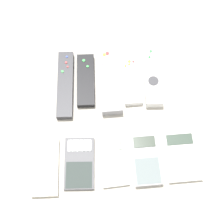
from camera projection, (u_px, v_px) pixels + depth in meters
ground_plane at (113, 126)px, 1.01m from camera, size 3.00×3.00×0.00m
remote_0 at (65, 85)px, 1.05m from camera, size 0.05×0.21×0.02m
remote_1 at (86, 80)px, 1.06m from camera, size 0.05×0.16×0.02m
remote_2 at (108, 78)px, 1.05m from camera, size 0.06×0.22×0.03m
remote_3 at (131, 79)px, 1.06m from camera, size 0.05×0.16×0.02m
remote_4 at (152, 77)px, 1.06m from camera, size 0.06×0.18×0.03m
calculator_0 at (46, 167)px, 0.96m from camera, size 0.07×0.15×0.01m
calculator_1 at (79, 163)px, 0.97m from camera, size 0.08×0.14×0.01m
calculator_2 at (113, 162)px, 0.97m from camera, size 0.08×0.13×0.01m
calculator_3 at (146, 160)px, 0.97m from camera, size 0.07×0.14×0.02m
calculator_4 at (182, 156)px, 0.97m from camera, size 0.09×0.13×0.01m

